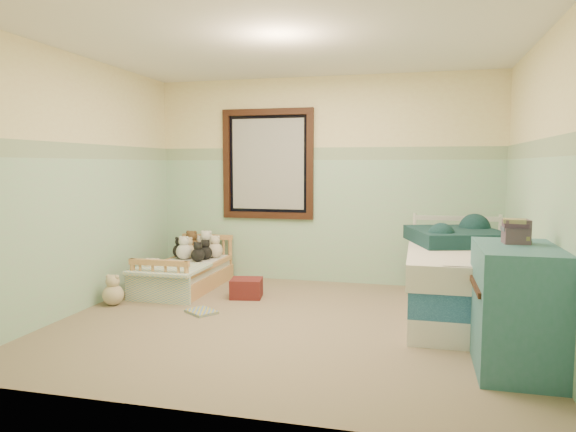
% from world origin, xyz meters
% --- Properties ---
extents(floor, '(4.20, 3.60, 0.02)m').
position_xyz_m(floor, '(0.00, 0.00, -0.01)').
color(floor, '#7F6B52').
rests_on(floor, ground).
extents(ceiling, '(4.20, 3.60, 0.02)m').
position_xyz_m(ceiling, '(0.00, 0.00, 2.51)').
color(ceiling, white).
rests_on(ceiling, wall_back).
extents(wall_back, '(4.20, 0.04, 2.50)m').
position_xyz_m(wall_back, '(0.00, 1.80, 1.25)').
color(wall_back, beige).
rests_on(wall_back, floor).
extents(wall_front, '(4.20, 0.04, 2.50)m').
position_xyz_m(wall_front, '(0.00, -1.80, 1.25)').
color(wall_front, beige).
rests_on(wall_front, floor).
extents(wall_left, '(0.04, 3.60, 2.50)m').
position_xyz_m(wall_left, '(-2.10, 0.00, 1.25)').
color(wall_left, beige).
rests_on(wall_left, floor).
extents(wall_right, '(0.04, 3.60, 2.50)m').
position_xyz_m(wall_right, '(2.10, 0.00, 1.25)').
color(wall_right, beige).
rests_on(wall_right, floor).
extents(wainscot_mint, '(4.20, 0.01, 1.50)m').
position_xyz_m(wainscot_mint, '(0.00, 1.79, 0.75)').
color(wainscot_mint, '#93CEA1').
rests_on(wainscot_mint, floor).
extents(border_strip, '(4.20, 0.01, 0.15)m').
position_xyz_m(border_strip, '(0.00, 1.79, 1.57)').
color(border_strip, '#4E784D').
rests_on(border_strip, wall_back).
extents(window_frame, '(1.16, 0.06, 1.36)m').
position_xyz_m(window_frame, '(-0.70, 1.76, 1.45)').
color(window_frame, black).
rests_on(window_frame, wall_back).
extents(window_blinds, '(0.92, 0.01, 1.12)m').
position_xyz_m(window_blinds, '(-0.70, 1.77, 1.45)').
color(window_blinds, beige).
rests_on(window_blinds, window_frame).
extents(toddler_bed_frame, '(0.68, 1.36, 0.18)m').
position_xyz_m(toddler_bed_frame, '(-1.49, 1.05, 0.09)').
color(toddler_bed_frame, '#A27643').
rests_on(toddler_bed_frame, floor).
extents(toddler_mattress, '(0.62, 1.30, 0.12)m').
position_xyz_m(toddler_mattress, '(-1.49, 1.05, 0.24)').
color(toddler_mattress, white).
rests_on(toddler_mattress, toddler_bed_frame).
extents(patchwork_quilt, '(0.74, 0.68, 0.03)m').
position_xyz_m(patchwork_quilt, '(-1.49, 0.63, 0.31)').
color(patchwork_quilt, '#6BA6C6').
rests_on(patchwork_quilt, toddler_mattress).
extents(plush_bed_brown, '(0.21, 0.21, 0.21)m').
position_xyz_m(plush_bed_brown, '(-1.64, 1.55, 0.40)').
color(plush_bed_brown, brown).
rests_on(plush_bed_brown, toddler_mattress).
extents(plush_bed_white, '(0.22, 0.22, 0.22)m').
position_xyz_m(plush_bed_white, '(-1.44, 1.55, 0.40)').
color(plush_bed_white, silver).
rests_on(plush_bed_white, toddler_mattress).
extents(plush_bed_tan, '(0.18, 0.18, 0.18)m').
position_xyz_m(plush_bed_tan, '(-1.59, 1.33, 0.39)').
color(plush_bed_tan, '#CCB68E').
rests_on(plush_bed_tan, toddler_mattress).
extents(plush_bed_dark, '(0.16, 0.16, 0.16)m').
position_xyz_m(plush_bed_dark, '(-1.36, 1.33, 0.38)').
color(plush_bed_dark, black).
rests_on(plush_bed_dark, toddler_mattress).
extents(plush_floor_cream, '(0.28, 0.28, 0.28)m').
position_xyz_m(plush_floor_cream, '(-1.72, 0.69, 0.14)').
color(plush_floor_cream, beige).
rests_on(plush_floor_cream, floor).
extents(plush_floor_tan, '(0.22, 0.22, 0.22)m').
position_xyz_m(plush_floor_tan, '(-1.90, 0.17, 0.11)').
color(plush_floor_tan, '#CCB68E').
rests_on(plush_floor_tan, floor).
extents(twin_bed_frame, '(0.97, 1.93, 0.22)m').
position_xyz_m(twin_bed_frame, '(1.55, 0.60, 0.11)').
color(twin_bed_frame, silver).
rests_on(twin_bed_frame, floor).
extents(twin_boxspring, '(0.97, 1.93, 0.22)m').
position_xyz_m(twin_boxspring, '(1.55, 0.60, 0.33)').
color(twin_boxspring, navy).
rests_on(twin_boxspring, twin_bed_frame).
extents(twin_mattress, '(1.01, 1.97, 0.22)m').
position_xyz_m(twin_mattress, '(1.55, 0.60, 0.55)').
color(twin_mattress, silver).
rests_on(twin_mattress, twin_boxspring).
extents(teal_blanket, '(1.04, 1.07, 0.14)m').
position_xyz_m(teal_blanket, '(1.50, 0.90, 0.73)').
color(teal_blanket, '#14373E').
rests_on(teal_blanket, twin_mattress).
extents(dresser, '(0.55, 0.88, 0.88)m').
position_xyz_m(dresser, '(1.82, -0.63, 0.44)').
color(dresser, '#2E6668').
rests_on(dresser, floor).
extents(book_stack, '(0.18, 0.15, 0.17)m').
position_xyz_m(book_stack, '(1.82, -0.51, 0.96)').
color(book_stack, brown).
rests_on(book_stack, dresser).
extents(red_pillow, '(0.37, 0.34, 0.21)m').
position_xyz_m(red_pillow, '(-0.66, 0.80, 0.10)').
color(red_pillow, maroon).
rests_on(red_pillow, floor).
extents(floor_book, '(0.36, 0.35, 0.03)m').
position_xyz_m(floor_book, '(-0.90, 0.12, 0.01)').
color(floor_book, gold).
rests_on(floor_book, floor).
extents(extra_plush_0, '(0.18, 0.18, 0.18)m').
position_xyz_m(extra_plush_0, '(-1.66, 1.30, 0.38)').
color(extra_plush_0, black).
rests_on(extra_plush_0, toddler_mattress).
extents(extra_plush_1, '(0.19, 0.19, 0.19)m').
position_xyz_m(extra_plush_1, '(-1.29, 1.47, 0.39)').
color(extra_plush_1, beige).
rests_on(extra_plush_1, toddler_mattress).
extents(extra_plush_2, '(0.18, 0.18, 0.18)m').
position_xyz_m(extra_plush_2, '(-1.71, 1.35, 0.38)').
color(extra_plush_2, black).
rests_on(extra_plush_2, toddler_mattress).
extents(extra_plush_3, '(0.16, 0.16, 0.16)m').
position_xyz_m(extra_plush_3, '(-1.40, 1.18, 0.38)').
color(extra_plush_3, black).
rests_on(extra_plush_3, toddler_mattress).
extents(extra_plush_4, '(0.19, 0.19, 0.19)m').
position_xyz_m(extra_plush_4, '(-1.62, 1.27, 0.39)').
color(extra_plush_4, silver).
rests_on(extra_plush_4, toddler_mattress).
extents(extra_plush_5, '(0.17, 0.17, 0.17)m').
position_xyz_m(extra_plush_5, '(-1.54, 1.60, 0.38)').
color(extra_plush_5, silver).
rests_on(extra_plush_5, toddler_mattress).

